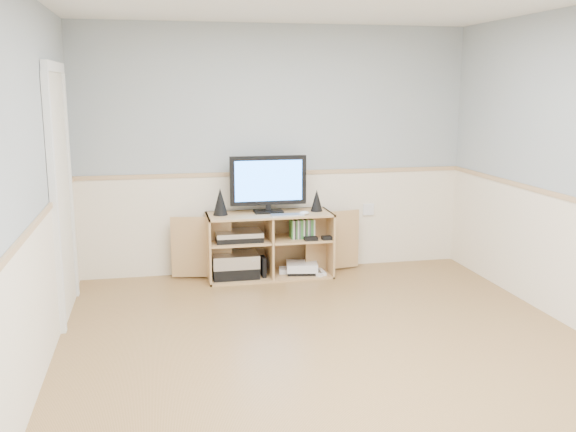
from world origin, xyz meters
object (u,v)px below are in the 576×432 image
Objects in this scene: keyboard at (287,215)px; game_consoles at (301,268)px; media_cabinet at (268,243)px; monitor at (268,182)px.

keyboard reaches higher than game_consoles.
game_consoles is (0.16, 0.13, -0.59)m from keyboard.
game_consoles is (0.32, -0.07, -0.26)m from media_cabinet.
keyboard is at bearing -142.19° from game_consoles.
keyboard is 0.62m from game_consoles.
monitor reaches higher than keyboard.
monitor is 2.42× the size of keyboard.
keyboard is (0.16, -0.20, 0.32)m from media_cabinet.
media_cabinet is 2.54× the size of monitor.
monitor is at bearing -90.00° from media_cabinet.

